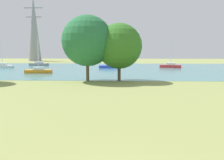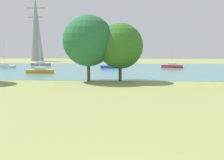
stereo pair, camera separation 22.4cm
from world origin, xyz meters
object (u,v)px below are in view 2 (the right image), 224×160
Objects in this scene: sailboat_blue at (111,66)px; sailboat_orange at (40,71)px; sailboat_red at (172,66)px; tree_west_far at (120,46)px; sailboat_gray at (41,64)px; tree_east_near at (88,41)px; sailboat_white at (5,66)px; electricity_pylon at (36,28)px.

sailboat_orange reaches higher than sailboat_blue.
tree_west_far is at bearing -115.15° from sailboat_red.
sailboat_gray is 19.94m from sailboat_blue.
tree_east_near is (-1.98, -23.26, 5.19)m from sailboat_blue.
sailboat_gray is (5.96, 7.81, 0.02)m from sailboat_white.
sailboat_orange is 18.75m from tree_west_far.
sailboat_white is 32.97m from electricity_pylon.
sailboat_white is 1.15× the size of sailboat_blue.
electricity_pylon is (-29.44, 53.50, 6.19)m from tree_west_far.
sailboat_red is at bearing -9.76° from sailboat_gray.
tree_east_near is 4.53m from tree_west_far.
tree_east_near reaches higher than sailboat_red.
sailboat_red is 27.56m from tree_west_far.
sailboat_orange is (11.99, -11.93, -0.00)m from sailboat_white.
tree_east_near is (10.47, -11.00, 5.18)m from sailboat_orange.
sailboat_gray reaches higher than sailboat_white.
electricity_pylon is (-25.01, 54.02, 5.46)m from tree_east_near.
electricity_pylon reaches higher than sailboat_orange.
sailboat_gray is 26.97m from electricity_pylon.
sailboat_orange is 46.65m from electricity_pylon.
sailboat_gray is 0.34× the size of electricity_pylon.
sailboat_gray is 35.27m from tree_east_near.
sailboat_blue is at bearing 44.57° from sailboat_orange.
electricity_pylon is (-26.99, 30.76, 10.64)m from sailboat_blue.
sailboat_gray is at bearing 170.24° from sailboat_red.
sailboat_gray reaches higher than sailboat_orange.
electricity_pylon is at bearing 118.83° from tree_west_far.
electricity_pylon is (-14.53, 43.03, 10.64)m from sailboat_orange.
tree_east_near is at bearing -122.45° from sailboat_red.
sailboat_blue is at bearing 0.80° from sailboat_white.
sailboat_gray is 20.64m from sailboat_orange.
sailboat_blue is 0.67× the size of tree_west_far.
electricity_pylon reaches higher than tree_east_near.
tree_west_far is (4.44, 0.53, -0.73)m from tree_east_near.
sailboat_red is 51.26m from electricity_pylon.
sailboat_red is 1.13× the size of sailboat_orange.
sailboat_blue is (24.45, 0.34, -0.01)m from sailboat_white.
sailboat_red is 0.75× the size of tree_east_near.
tree_east_near reaches higher than sailboat_blue.
sailboat_gray is 1.24× the size of sailboat_orange.
tree_west_far reaches higher than sailboat_orange.
sailboat_red is at bearing 64.85° from tree_west_far.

